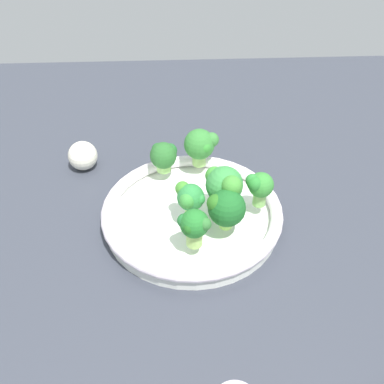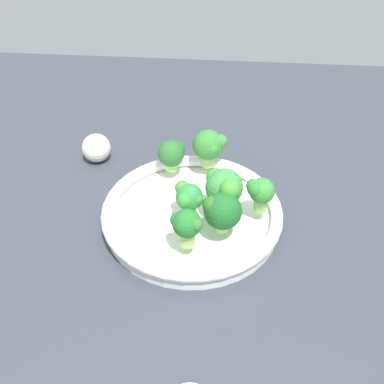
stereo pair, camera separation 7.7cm
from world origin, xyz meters
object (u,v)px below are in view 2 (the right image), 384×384
(bowl, at_px, (192,215))
(broccoli_floret_2, at_px, (186,225))
(broccoli_floret_1, at_px, (189,197))
(broccoli_floret_0, at_px, (221,211))
(broccoli_floret_5, at_px, (209,146))
(broccoli_floret_3, at_px, (260,191))
(garlic_bulb, at_px, (96,148))
(broccoli_floret_6, at_px, (224,188))
(broccoli_floret_4, at_px, (171,153))

(bowl, xyz_separation_m, broccoli_floret_2, (0.00, 0.08, 0.06))
(broccoli_floret_1, xyz_separation_m, broccoli_floret_2, (-0.00, 0.07, 0.00))
(broccoli_floret_0, relative_size, broccoli_floret_5, 0.95)
(broccoli_floret_3, xyz_separation_m, broccoli_floret_5, (0.08, -0.11, 0.00))
(broccoli_floret_5, xyz_separation_m, garlic_bulb, (0.21, -0.05, -0.05))
(broccoli_floret_2, distance_m, broccoli_floret_6, 0.09)
(broccoli_floret_3, bearing_deg, broccoli_floret_6, 6.01)
(broccoli_floret_6, bearing_deg, broccoli_floret_2, 57.00)
(broccoli_floret_2, bearing_deg, garlic_bulb, -51.60)
(broccoli_floret_2, bearing_deg, broccoli_floret_6, -123.00)
(bowl, distance_m, broccoli_floret_0, 0.09)
(bowl, bearing_deg, broccoli_floret_3, 179.98)
(broccoli_floret_3, relative_size, broccoli_floret_6, 0.77)
(broccoli_floret_6, relative_size, garlic_bulb, 1.42)
(bowl, distance_m, broccoli_floret_5, 0.13)
(broccoli_floret_4, bearing_deg, bowl, 113.66)
(broccoli_floret_0, relative_size, broccoli_floret_4, 1.21)
(bowl, distance_m, broccoli_floret_6, 0.08)
(bowl, xyz_separation_m, garlic_bulb, (0.19, -0.16, 0.01))
(bowl, distance_m, broccoli_floret_1, 0.05)
(broccoli_floret_0, xyz_separation_m, broccoli_floret_3, (-0.06, -0.05, 0.00))
(broccoli_floret_0, bearing_deg, bowl, -45.59)
(broccoli_floret_4, xyz_separation_m, broccoli_floret_5, (-0.06, -0.01, 0.01))
(bowl, xyz_separation_m, broccoli_floret_3, (-0.10, 0.00, 0.06))
(broccoli_floret_6, xyz_separation_m, garlic_bulb, (0.24, -0.17, -0.06))
(broccoli_floret_2, relative_size, broccoli_floret_5, 0.90)
(broccoli_floret_0, distance_m, broccoli_floret_6, 0.04)
(broccoli_floret_4, height_order, broccoli_floret_5, broccoli_floret_5)
(broccoli_floret_3, relative_size, broccoli_floret_5, 0.87)
(bowl, height_order, broccoli_floret_2, broccoli_floret_2)
(broccoli_floret_1, bearing_deg, broccoli_floret_3, -171.32)
(garlic_bulb, bearing_deg, broccoli_floret_5, 167.37)
(broccoli_floret_4, relative_size, broccoli_floret_5, 0.79)
(broccoli_floret_3, distance_m, broccoli_floret_4, 0.18)
(broccoli_floret_0, distance_m, broccoli_floret_2, 0.06)
(broccoli_floret_4, relative_size, garlic_bulb, 1.00)
(broccoli_floret_1, height_order, broccoli_floret_4, same)
(broccoli_floret_2, height_order, broccoli_floret_5, broccoli_floret_5)
(broccoli_floret_5, bearing_deg, garlic_bulb, -12.63)
(broccoli_floret_3, distance_m, garlic_bulb, 0.34)
(broccoli_floret_1, distance_m, garlic_bulb, 0.26)
(broccoli_floret_3, height_order, broccoli_floret_6, broccoli_floret_6)
(broccoli_floret_0, xyz_separation_m, garlic_bulb, (0.24, -0.21, -0.05))
(broccoli_floret_2, height_order, broccoli_floret_4, broccoli_floret_2)
(broccoli_floret_3, distance_m, broccoli_floret_5, 0.14)
(broccoli_floret_0, bearing_deg, broccoli_floret_5, -80.53)
(broccoli_floret_1, relative_size, broccoli_floret_5, 0.79)
(broccoli_floret_1, distance_m, broccoli_floret_3, 0.11)
(broccoli_floret_1, bearing_deg, broccoli_floret_5, -100.68)
(broccoli_floret_0, height_order, broccoli_floret_2, broccoli_floret_0)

